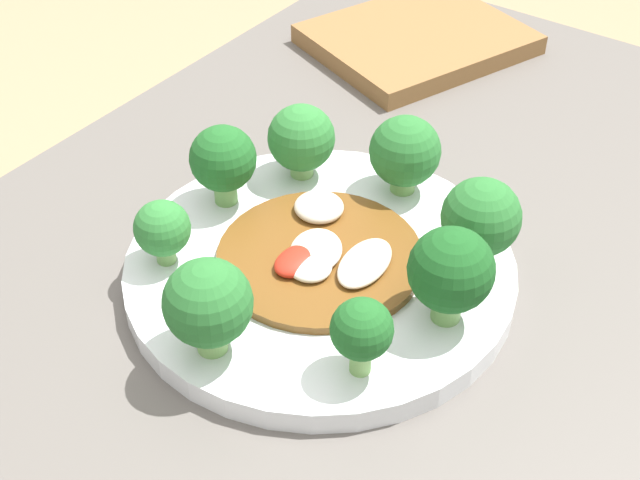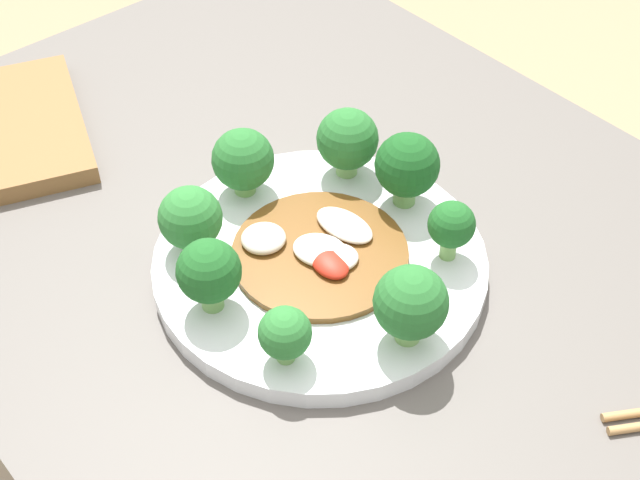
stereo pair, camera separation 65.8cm
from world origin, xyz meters
name	(u,v)px [view 2 (the right image)]	position (x,y,z in m)	size (l,w,h in m)	color
table	(352,475)	(0.00, 0.00, 0.36)	(1.04, 0.68, 0.72)	#5B5651
plate	(320,263)	(-0.02, -0.04, 0.73)	(0.29, 0.29, 0.02)	silver
broccoli_southeast	(285,334)	(0.05, -0.13, 0.77)	(0.04, 0.04, 0.05)	#70A356
broccoli_southwest	(190,218)	(-0.10, -0.11, 0.78)	(0.06, 0.06, 0.06)	#89B76B
broccoli_northeast	(451,226)	(0.05, 0.05, 0.78)	(0.04, 0.04, 0.06)	#7AAD5B
broccoli_north	(407,166)	(-0.02, 0.07, 0.79)	(0.06, 0.06, 0.07)	#70A356
broccoli_east	(411,303)	(0.10, -0.04, 0.78)	(0.06, 0.06, 0.07)	#7AAD5B
broccoli_south	(209,272)	(-0.03, -0.14, 0.78)	(0.05, 0.05, 0.07)	#70A356
broccoli_northwest	(347,140)	(-0.09, 0.06, 0.78)	(0.06, 0.06, 0.07)	#89B76B
broccoli_west	(243,160)	(-0.13, -0.03, 0.78)	(0.06, 0.06, 0.07)	#7AAD5B
stirfry_center	(319,250)	(-0.02, -0.03, 0.75)	(0.15, 0.15, 0.02)	brown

